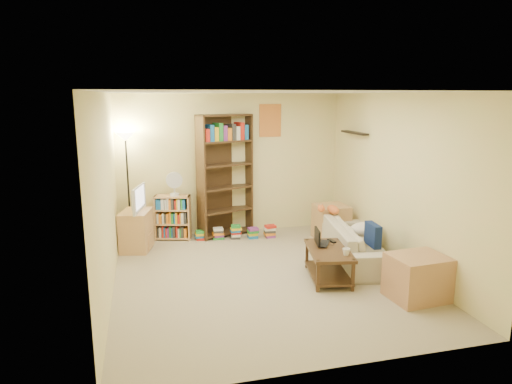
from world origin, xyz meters
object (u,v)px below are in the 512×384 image
tv_stand (136,230)px  end_cabinet (417,277)px  laptop (327,244)px  television (135,199)px  coffee_table (329,260)px  desk_fan (174,183)px  mug (346,252)px  floor_lamp (126,155)px  tabby_cat (331,209)px  short_bookshelf (173,217)px  sofa (357,243)px  side_table (331,222)px  tall_bookshelf (225,173)px

tv_stand → end_cabinet: (3.35, -2.74, -0.05)m
laptop → television: bearing=86.6°
coffee_table → television: television is taller
coffee_table → desk_fan: bearing=140.6°
mug → floor_lamp: 3.94m
coffee_table → television: size_ratio=1.47×
tabby_cat → short_bookshelf: (-2.51, 0.99, -0.23)m
coffee_table → floor_lamp: (-2.64, 2.33, 1.22)m
floor_lamp → sofa: bearing=-27.7°
end_cabinet → desk_fan: bearing=130.8°
side_table → tv_stand: bearing=175.4°
short_bookshelf → coffee_table: bearing=-34.8°
mug → end_cabinet: end_cabinet is taller
tabby_cat → laptop: 1.30m
side_table → short_bookshelf: bearing=165.6°
mug → floor_lamp: (-2.76, 2.62, 1.02)m
sofa → floor_lamp: bearing=71.8°
tall_bookshelf → desk_fan: 0.90m
laptop → tall_bookshelf: tall_bookshelf is taller
tabby_cat → floor_lamp: size_ratio=0.23×
sofa → side_table: 1.06m
mug → laptop: bearing=100.0°
end_cabinet → tabby_cat: bearing=95.8°
sofa → tv_stand: (-3.25, 1.32, 0.05)m
sofa → floor_lamp: (-3.35, 1.76, 1.22)m
coffee_table → end_cabinet: end_cabinet is taller
floor_lamp → tall_bookshelf: bearing=0.0°
mug → television: (-2.66, 2.18, 0.38)m
laptop → television: television is taller
coffee_table → tall_bookshelf: 2.67m
tall_bookshelf → tv_stand: bearing=177.0°
desk_fan → floor_lamp: 0.90m
coffee_table → short_bookshelf: 3.01m
mug → end_cabinet: size_ratio=0.19×
tabby_cat → side_table: size_ratio=0.72×
tv_stand → short_bookshelf: (0.62, 0.42, 0.07)m
television → side_table: size_ratio=1.17×
laptop → side_table: 1.63m
tabby_cat → tv_stand: bearing=169.7°
coffee_table → side_table: bearing=76.6°
tabby_cat → floor_lamp: (-3.23, 1.01, 0.87)m
coffee_table → floor_lamp: bearing=149.6°
tv_stand → short_bookshelf: 0.75m
tabby_cat → coffee_table: 1.48m
mug → desk_fan: (-2.00, 2.56, 0.54)m
mug → end_cabinet: 0.91m
side_table → end_cabinet: 2.48m
coffee_table → short_bookshelf: (-1.93, 2.31, 0.11)m
tabby_cat → coffee_table: size_ratio=0.42×
mug → desk_fan: 3.29m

